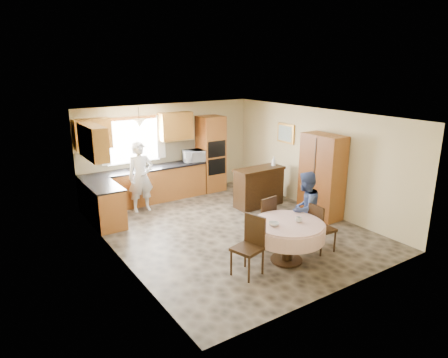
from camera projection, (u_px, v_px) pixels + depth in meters
floor at (231, 229)px, 8.79m from camera, size 5.00×6.00×0.01m
ceiling at (232, 115)px, 8.10m from camera, size 5.00×6.00×0.01m
wall_back at (169, 150)px, 10.85m from camera, size 5.00×0.02×2.50m
wall_front at (343, 219)px, 6.04m from camera, size 5.00×0.02×2.50m
wall_left at (116, 195)px, 7.12m from camera, size 0.02×6.00×2.50m
wall_right at (315, 159)px, 9.77m from camera, size 0.02×6.00×2.50m
window at (133, 141)px, 10.20m from camera, size 1.40×0.03×1.10m
curtain_left at (105, 143)px, 9.75m from camera, size 0.22×0.02×1.15m
curtain_right at (161, 137)px, 10.55m from camera, size 0.22×0.02×1.15m
base_cab_back at (146, 186)px, 10.38m from camera, size 3.30×0.60×0.88m
counter_back at (145, 169)px, 10.25m from camera, size 3.30×0.64×0.04m
base_cab_left at (105, 206)px, 8.95m from camera, size 0.60×1.20×0.88m
counter_left at (103, 186)px, 8.82m from camera, size 0.64×1.20×0.04m
backsplash at (140, 156)px, 10.41m from camera, size 3.30×0.02×0.55m
wall_cab_left at (92, 134)px, 9.45m from camera, size 0.85×0.33×0.72m
wall_cab_right at (176, 126)px, 10.61m from camera, size 0.90×0.33×0.72m
wall_cab_side at (93, 142)px, 8.47m from camera, size 0.33×1.20×0.72m
oven_tower at (211, 154)px, 11.26m from camera, size 0.66×0.62×2.12m
oven_upper at (217, 149)px, 10.96m from camera, size 0.56×0.01×0.45m
oven_lower at (217, 167)px, 11.10m from camera, size 0.56×0.01×0.45m
pendant at (139, 123)px, 9.68m from camera, size 0.36×0.36×0.18m
sideboard at (259, 188)px, 10.12m from camera, size 1.32×0.56×0.93m
space_heater at (269, 191)px, 10.60m from camera, size 0.43×0.35×0.50m
cupboard at (322, 176)px, 9.29m from camera, size 0.52×1.03×1.97m
dining_table at (288, 231)px, 7.21m from camera, size 1.34×1.34×0.76m
chair_left at (250, 242)px, 6.80m from camera, size 0.55×0.55×1.04m
chair_back at (264, 218)px, 7.94m from camera, size 0.49×0.49×1.01m
chair_right at (319, 226)px, 7.61m from camera, size 0.43×0.43×0.96m
framed_picture at (286, 133)px, 10.47m from camera, size 0.06×0.61×0.51m
microwave at (194, 156)px, 10.92m from camera, size 0.63×0.49×0.32m
person_sink at (141, 177)px, 9.66m from camera, size 0.66×0.46×1.73m
person_dining at (305, 209)px, 7.88m from camera, size 0.85×0.73×1.50m
bowl_sideboard at (249, 171)px, 9.82m from camera, size 0.23×0.23×0.06m
bottle_sideboard at (274, 162)px, 10.20m from camera, size 0.14×0.14×0.29m
cup_table at (299, 220)px, 7.17m from camera, size 0.12×0.12×0.09m
bowl_table at (274, 224)px, 7.01m from camera, size 0.24×0.24×0.06m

